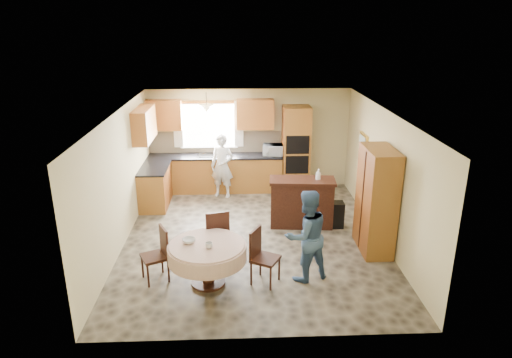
{
  "coord_description": "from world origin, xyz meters",
  "views": [
    {
      "loc": [
        -0.3,
        -8.12,
        4.1
      ],
      "look_at": [
        0.06,
        0.3,
        1.13
      ],
      "focal_mm": 32.0,
      "sensor_mm": 36.0,
      "label": 1
    }
  ],
  "objects_px": {
    "cupboard": "(376,201)",
    "chair_left": "(159,252)",
    "oven_tower": "(296,149)",
    "chair_back": "(217,233)",
    "chair_right": "(261,254)",
    "person_sink": "(222,166)",
    "sideboard": "(302,204)",
    "person_dining": "(306,236)",
    "dining_table": "(207,253)"
  },
  "relations": [
    {
      "from": "cupboard",
      "to": "chair_left",
      "type": "distance_m",
      "value": 3.96
    },
    {
      "from": "oven_tower",
      "to": "chair_back",
      "type": "distance_m",
      "value": 4.05
    },
    {
      "from": "chair_right",
      "to": "person_sink",
      "type": "height_order",
      "value": "person_sink"
    },
    {
      "from": "sideboard",
      "to": "chair_back",
      "type": "bearing_deg",
      "value": -134.61
    },
    {
      "from": "cupboard",
      "to": "person_sink",
      "type": "distance_m",
      "value": 4.05
    },
    {
      "from": "oven_tower",
      "to": "person_dining",
      "type": "height_order",
      "value": "oven_tower"
    },
    {
      "from": "dining_table",
      "to": "person_dining",
      "type": "xyz_separation_m",
      "value": [
        1.6,
        0.1,
        0.22
      ]
    },
    {
      "from": "dining_table",
      "to": "chair_right",
      "type": "distance_m",
      "value": 0.87
    },
    {
      "from": "person_sink",
      "to": "chair_left",
      "type": "bearing_deg",
      "value": -86.98
    },
    {
      "from": "person_sink",
      "to": "cupboard",
      "type": "bearing_deg",
      "value": -27.25
    },
    {
      "from": "chair_left",
      "to": "chair_right",
      "type": "relative_size",
      "value": 0.98
    },
    {
      "from": "oven_tower",
      "to": "person_sink",
      "type": "relative_size",
      "value": 1.38
    },
    {
      "from": "oven_tower",
      "to": "person_sink",
      "type": "distance_m",
      "value": 1.88
    },
    {
      "from": "person_dining",
      "to": "chair_right",
      "type": "bearing_deg",
      "value": -17.28
    },
    {
      "from": "chair_back",
      "to": "person_sink",
      "type": "distance_m",
      "value": 3.2
    },
    {
      "from": "person_dining",
      "to": "cupboard",
      "type": "bearing_deg",
      "value": -168.39
    },
    {
      "from": "dining_table",
      "to": "chair_left",
      "type": "distance_m",
      "value": 0.83
    },
    {
      "from": "oven_tower",
      "to": "person_dining",
      "type": "bearing_deg",
      "value": -94.76
    },
    {
      "from": "chair_back",
      "to": "person_sink",
      "type": "height_order",
      "value": "person_sink"
    },
    {
      "from": "cupboard",
      "to": "person_sink",
      "type": "bearing_deg",
      "value": 135.48
    },
    {
      "from": "sideboard",
      "to": "chair_left",
      "type": "xyz_separation_m",
      "value": [
        -2.63,
        -1.99,
        0.03
      ]
    },
    {
      "from": "cupboard",
      "to": "person_sink",
      "type": "xyz_separation_m",
      "value": [
        -2.88,
        2.84,
        -0.21
      ]
    },
    {
      "from": "oven_tower",
      "to": "dining_table",
      "type": "relative_size",
      "value": 1.68
    },
    {
      "from": "chair_left",
      "to": "sideboard",
      "type": "bearing_deg",
      "value": 101.24
    },
    {
      "from": "cupboard",
      "to": "chair_left",
      "type": "height_order",
      "value": "cupboard"
    },
    {
      "from": "chair_left",
      "to": "person_dining",
      "type": "distance_m",
      "value": 2.43
    },
    {
      "from": "chair_left",
      "to": "chair_back",
      "type": "xyz_separation_m",
      "value": [
        0.93,
        0.53,
        0.05
      ]
    },
    {
      "from": "dining_table",
      "to": "person_sink",
      "type": "height_order",
      "value": "person_sink"
    },
    {
      "from": "oven_tower",
      "to": "chair_left",
      "type": "xyz_separation_m",
      "value": [
        -2.76,
        -4.11,
        -0.56
      ]
    },
    {
      "from": "cupboard",
      "to": "chair_back",
      "type": "xyz_separation_m",
      "value": [
        -2.9,
        -0.36,
        -0.43
      ]
    },
    {
      "from": "oven_tower",
      "to": "chair_left",
      "type": "height_order",
      "value": "oven_tower"
    },
    {
      "from": "sideboard",
      "to": "chair_left",
      "type": "height_order",
      "value": "sideboard"
    },
    {
      "from": "dining_table",
      "to": "person_sink",
      "type": "distance_m",
      "value": 3.92
    },
    {
      "from": "oven_tower",
      "to": "chair_right",
      "type": "distance_m",
      "value": 4.44
    },
    {
      "from": "sideboard",
      "to": "chair_back",
      "type": "distance_m",
      "value": 2.24
    },
    {
      "from": "chair_left",
      "to": "person_dining",
      "type": "bearing_deg",
      "value": 62.09
    },
    {
      "from": "chair_right",
      "to": "person_dining",
      "type": "bearing_deg",
      "value": -55.89
    },
    {
      "from": "chair_back",
      "to": "chair_left",
      "type": "bearing_deg",
      "value": 15.07
    },
    {
      "from": "dining_table",
      "to": "chair_left",
      "type": "height_order",
      "value": "chair_left"
    },
    {
      "from": "oven_tower",
      "to": "sideboard",
      "type": "distance_m",
      "value": 2.21
    },
    {
      "from": "cupboard",
      "to": "person_dining",
      "type": "distance_m",
      "value": 1.73
    },
    {
      "from": "cupboard",
      "to": "person_dining",
      "type": "height_order",
      "value": "cupboard"
    },
    {
      "from": "chair_left",
      "to": "dining_table",
      "type": "bearing_deg",
      "value": 51.16
    },
    {
      "from": "chair_back",
      "to": "chair_right",
      "type": "xyz_separation_m",
      "value": [
        0.74,
        -0.69,
        -0.04
      ]
    },
    {
      "from": "chair_right",
      "to": "oven_tower",
      "type": "bearing_deg",
      "value": 14.32
    },
    {
      "from": "chair_left",
      "to": "person_sink",
      "type": "height_order",
      "value": "person_sink"
    },
    {
      "from": "chair_left",
      "to": "person_sink",
      "type": "distance_m",
      "value": 3.85
    },
    {
      "from": "person_dining",
      "to": "chair_back",
      "type": "bearing_deg",
      "value": -45.5
    },
    {
      "from": "dining_table",
      "to": "person_dining",
      "type": "height_order",
      "value": "person_dining"
    },
    {
      "from": "oven_tower",
      "to": "chair_left",
      "type": "distance_m",
      "value": 4.99
    }
  ]
}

